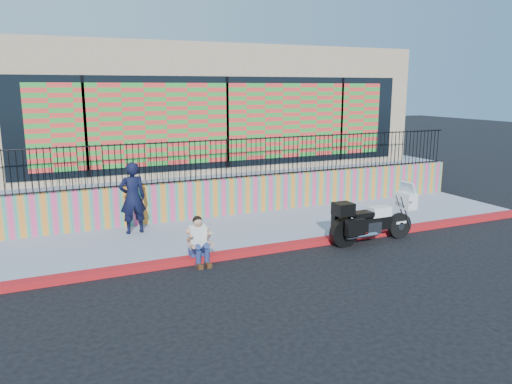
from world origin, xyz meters
TOP-DOWN VIEW (x-y plane):
  - ground at (0.00, 0.00)m, footprint 90.00×90.00m
  - red_curb at (0.00, 0.00)m, footprint 16.00×0.30m
  - sidewalk at (0.00, 1.65)m, footprint 16.00×3.00m
  - mural_wall at (0.00, 3.25)m, footprint 16.00×0.20m
  - metal_fence at (0.00, 3.25)m, footprint 15.80×0.04m
  - elevated_platform at (0.00, 8.35)m, footprint 16.00×10.00m
  - storefront_building at (0.00, 8.13)m, footprint 14.00×8.06m
  - police_motorcycle at (2.19, -0.39)m, footprint 2.42×0.80m
  - police_officer at (-3.30, 2.48)m, footprint 0.71×0.48m
  - seated_man at (-2.33, -0.12)m, footprint 0.54×0.71m

SIDE VIEW (x-z plane):
  - ground at x=0.00m, z-range 0.00..0.00m
  - red_curb at x=0.00m, z-range 0.00..0.15m
  - sidewalk at x=0.00m, z-range 0.00..0.15m
  - seated_man at x=-2.33m, z-range -0.08..0.98m
  - elevated_platform at x=0.00m, z-range 0.00..1.25m
  - police_motorcycle at x=2.19m, z-range -0.12..1.38m
  - mural_wall at x=0.00m, z-range 0.15..1.25m
  - police_officer at x=-3.30m, z-range 0.15..2.04m
  - metal_fence at x=0.00m, z-range 1.25..2.45m
  - storefront_building at x=0.00m, z-range 1.25..5.25m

